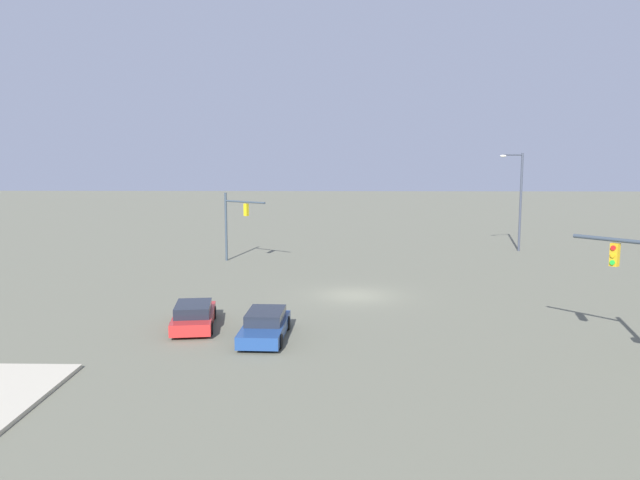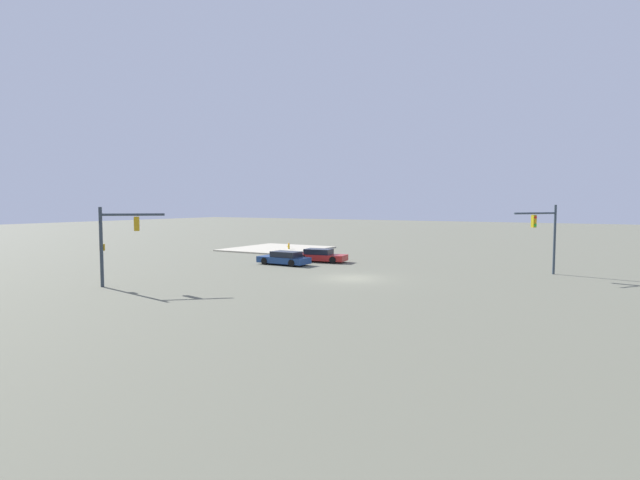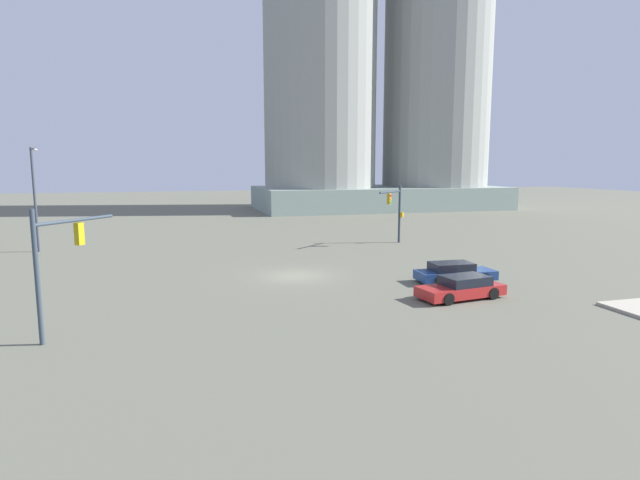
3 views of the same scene
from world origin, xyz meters
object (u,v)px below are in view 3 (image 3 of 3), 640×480
Objects in this scene: traffic_signal_opposite_side at (57,253)px; sedan_car_waiting_far at (454,273)px; sedan_car_approaching at (462,288)px; streetlamp_curved_arm at (35,192)px; traffic_signal_near_corner at (396,207)px.

sedan_car_waiting_far is at bearing -41.62° from traffic_signal_opposite_side.
streetlamp_curved_arm is at bearing -49.69° from sedan_car_approaching.
streetlamp_curved_arm is 1.73× the size of sedan_car_approaching.
traffic_signal_near_corner is at bearing 61.46° from streetlamp_curved_arm.
traffic_signal_opposite_side is 0.63× the size of streetlamp_curved_arm.
streetlamp_curved_arm is at bearing 146.98° from sedan_car_waiting_far.
traffic_signal_opposite_side is (-23.90, -20.06, 0.13)m from traffic_signal_near_corner.
streetlamp_curved_arm is (-30.12, 3.62, 1.52)m from traffic_signal_near_corner.
traffic_signal_opposite_side reaches higher than traffic_signal_near_corner.
streetlamp_curved_arm reaches higher than traffic_signal_opposite_side.
traffic_signal_opposite_side reaches higher than sedan_car_approaching.
sedan_car_waiting_far is (27.13, -19.05, -4.32)m from streetlamp_curved_arm.
streetlamp_curved_arm is at bearing -47.57° from traffic_signal_near_corner.
sedan_car_approaching and sedan_car_waiting_far have the same top height.
sedan_car_approaching is at bearing 35.50° from traffic_signal_near_corner.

